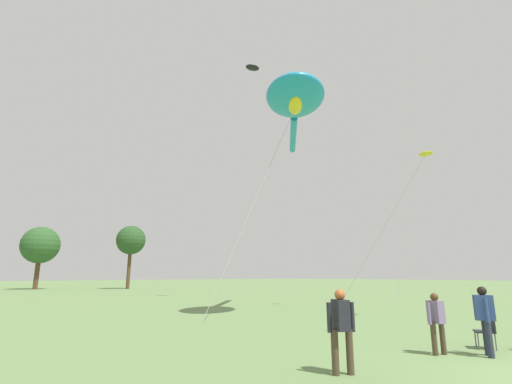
{
  "coord_description": "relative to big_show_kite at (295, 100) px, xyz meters",
  "views": [
    {
      "loc": [
        -9.51,
        -1.73,
        1.94
      ],
      "look_at": [
        -0.26,
        8.75,
        5.06
      ],
      "focal_mm": 26.13,
      "sensor_mm": 36.0,
      "label": 1
    }
  ],
  "objects": [
    {
      "name": "small_kite_diamond_red",
      "position": [
        6.0,
        10.5,
        8.93
      ],
      "size": [
        1.97,
        1.14,
        20.55
      ],
      "rotation": [
        0.0,
        0.0,
        2.87
      ],
      "color": "black",
      "rests_on": "ground"
    },
    {
      "name": "small_kite_tiny_distant",
      "position": [
        3.42,
        -5.11,
        -3.79
      ],
      "size": [
        1.64,
        5.22,
        7.74
      ],
      "rotation": [
        0.0,
        0.0,
        1.3
      ],
      "color": "yellow",
      "rests_on": "ground"
    },
    {
      "name": "person_short_left",
      "position": [
        -3.25,
        -9.08,
        -10.28
      ],
      "size": [
        0.54,
        0.49,
        1.66
      ],
      "rotation": [
        0.0,
        0.0,
        2.08
      ],
      "color": "#282D42",
      "rests_on": "ground"
    },
    {
      "name": "big_show_kite",
      "position": [
        0.0,
        0.0,
        0.0
      ],
      "size": [
        10.83,
        8.59,
        11.85
      ],
      "rotation": [
        0.0,
        0.0,
        -2.37
      ],
      "color": "#1E8CBF",
      "rests_on": "ground"
    },
    {
      "name": "tree_pine_center",
      "position": [
        8.68,
        40.92,
        -4.35
      ],
      "size": [
        4.2,
        4.2,
        9.07
      ],
      "color": "#513823",
      "rests_on": "ground"
    },
    {
      "name": "person_child_front",
      "position": [
        -7.33,
        -7.73,
        -10.29
      ],
      "size": [
        0.52,
        0.49,
        1.65
      ],
      "rotation": [
        0.0,
        0.0,
        1.03
      ],
      "color": "#473828",
      "rests_on": "ground"
    },
    {
      "name": "person_grey_haired_man",
      "position": [
        -3.96,
        -8.18,
        -10.38
      ],
      "size": [
        0.51,
        0.43,
        1.49
      ],
      "rotation": [
        0.0,
        0.0,
        1.22
      ],
      "color": "#473828",
      "rests_on": "ground"
    },
    {
      "name": "folding_chair",
      "position": [
        -2.17,
        -8.75,
        -10.73
      ],
      "size": [
        0.65,
        0.65,
        0.86
      ],
      "rotation": [
        0.0,
        0.0,
        0.5
      ],
      "color": "#4C4C51",
      "rests_on": "ground"
    },
    {
      "name": "tree_oak_left",
      "position": [
        -1.7,
        47.59,
        -5.17
      ],
      "size": [
        5.16,
        5.16,
        8.7
      ],
      "color": "#513823",
      "rests_on": "ground"
    }
  ]
}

